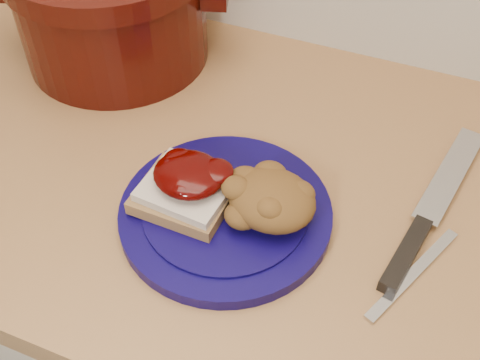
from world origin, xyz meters
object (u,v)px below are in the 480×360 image
at_px(plate, 226,214).
at_px(dutch_oven, 112,5).
at_px(chef_knife, 419,231).
at_px(butter_knife, 413,273).
at_px(pepper_grinder, 117,10).

distance_m(plate, dutch_oven, 0.38).
bearing_deg(plate, chef_knife, 15.62).
height_order(plate, butter_knife, plate).
bearing_deg(chef_knife, pepper_grinder, 78.38).
bearing_deg(plate, butter_knife, 0.96).
distance_m(dutch_oven, pepper_grinder, 0.04).
bearing_deg(butter_knife, plate, 114.05).
height_order(chef_knife, dutch_oven, dutch_oven).
bearing_deg(plate, dutch_oven, 139.44).
relative_size(plate, chef_knife, 0.86).
relative_size(dutch_oven, pepper_grinder, 3.04).
relative_size(plate, pepper_grinder, 2.09).
xyz_separation_m(dutch_oven, pepper_grinder, (-0.01, 0.02, -0.02)).
height_order(butter_knife, dutch_oven, dutch_oven).
xyz_separation_m(chef_knife, dutch_oven, (-0.49, 0.18, 0.08)).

